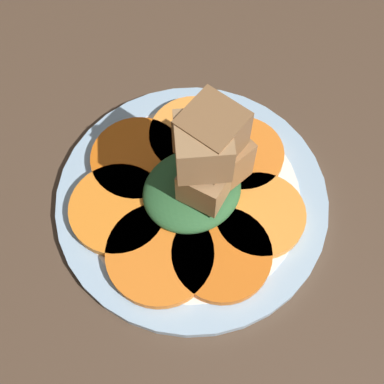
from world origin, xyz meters
The scene contains 11 objects.
table_slab centered at (0.00, 0.00, 1.00)cm, with size 120.00×120.00×2.00cm, color #4C3828.
plate centered at (0.00, 0.00, 2.52)cm, with size 25.44×25.44×1.05cm.
carrot_slice_0 centered at (5.43, 3.51, 3.59)cm, with size 9.53×9.53×0.98cm, color orange.
carrot_slice_1 centered at (0.83, 6.34, 3.59)cm, with size 8.82×8.82×0.98cm, color orange.
carrot_slice_2 centered at (-4.18, 4.96, 3.59)cm, with size 8.28×8.28×0.98cm, color orange.
carrot_slice_3 centered at (-6.31, -1.22, 3.59)cm, with size 8.09×8.09×0.98cm, color orange.
carrot_slice_4 centered at (-3.53, -5.33, 3.59)cm, with size 8.86×8.86×0.98cm, color #F99438.
carrot_slice_5 centered at (2.45, -5.93, 3.59)cm, with size 8.95×8.95×0.98cm, color #D55F13.
carrot_slice_6 centered at (6.51, -2.23, 3.59)cm, with size 8.97×8.97×0.98cm, color orange.
center_pile centered at (-0.93, 0.23, 8.04)cm, with size 9.73×8.28×11.56cm.
fork centered at (0.86, -4.81, 3.30)cm, with size 17.15×4.02×0.40cm.
Camera 1 is at (11.34, 18.60, 47.78)cm, focal length 50.00 mm.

